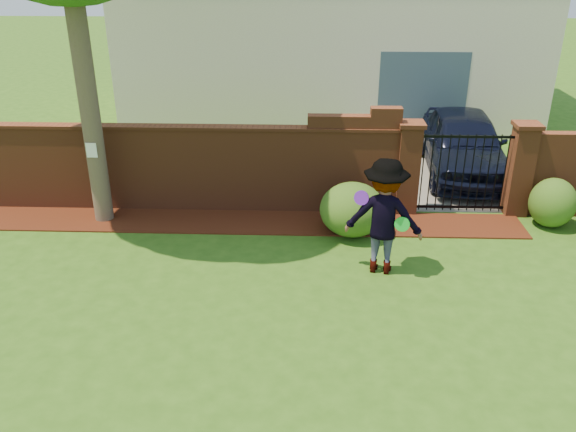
{
  "coord_description": "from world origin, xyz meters",
  "views": [
    {
      "loc": [
        0.43,
        -7.12,
        4.96
      ],
      "look_at": [
        0.12,
        1.4,
        1.05
      ],
      "focal_mm": 36.92,
      "sensor_mm": 36.0,
      "label": 1
    }
  ],
  "objects_px": {
    "man": "(383,218)",
    "car": "(465,147)",
    "frisbee_purple": "(361,198)",
    "frisbee_green": "(402,224)"
  },
  "relations": [
    {
      "from": "man",
      "to": "frisbee_purple",
      "type": "bearing_deg",
      "value": 13.21
    },
    {
      "from": "man",
      "to": "car",
      "type": "bearing_deg",
      "value": -105.47
    },
    {
      "from": "frisbee_purple",
      "to": "frisbee_green",
      "type": "xyz_separation_m",
      "value": [
        0.64,
        -0.24,
        -0.34
      ]
    },
    {
      "from": "frisbee_purple",
      "to": "car",
      "type": "bearing_deg",
      "value": 58.64
    },
    {
      "from": "car",
      "to": "frisbee_purple",
      "type": "relative_size",
      "value": 18.14
    },
    {
      "from": "car",
      "to": "frisbee_green",
      "type": "bearing_deg",
      "value": -109.96
    },
    {
      "from": "car",
      "to": "frisbee_green",
      "type": "xyz_separation_m",
      "value": [
        -2.12,
        -4.75,
        0.24
      ]
    },
    {
      "from": "car",
      "to": "frisbee_green",
      "type": "distance_m",
      "value": 5.21
    },
    {
      "from": "man",
      "to": "frisbee_purple",
      "type": "xyz_separation_m",
      "value": [
        -0.37,
        -0.01,
        0.34
      ]
    },
    {
      "from": "frisbee_green",
      "to": "car",
      "type": "bearing_deg",
      "value": 65.99
    }
  ]
}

